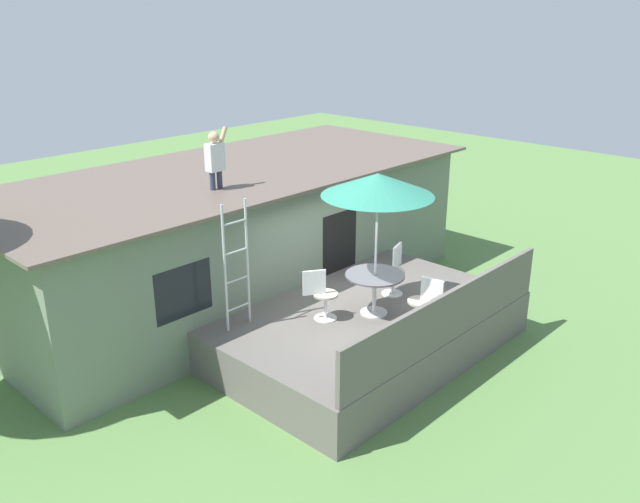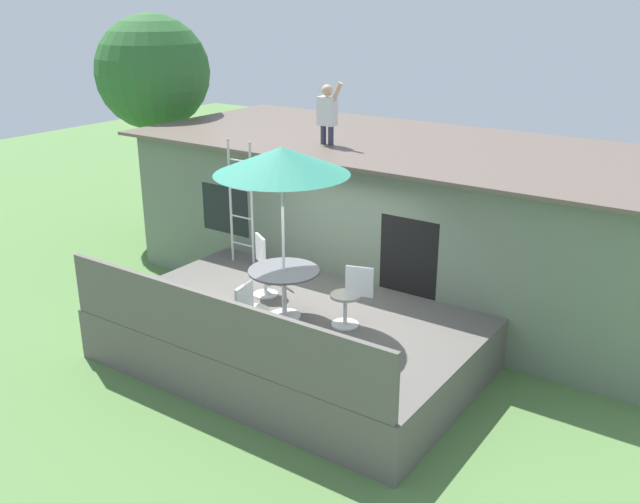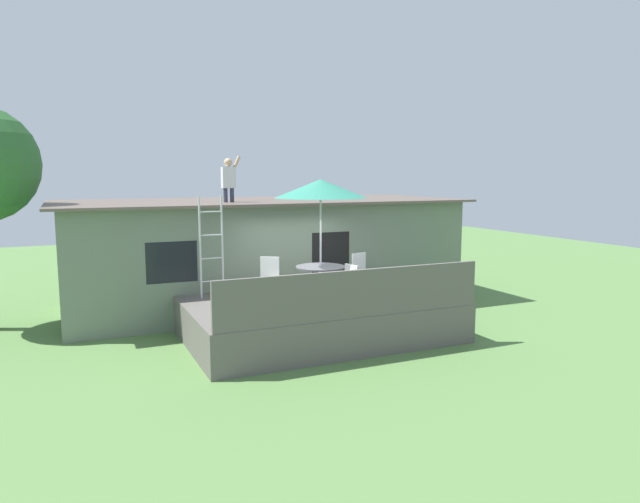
% 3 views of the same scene
% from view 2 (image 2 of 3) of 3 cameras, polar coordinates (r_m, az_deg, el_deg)
% --- Properties ---
extents(ground_plane, '(40.00, 40.00, 0.00)m').
position_cam_2_polar(ground_plane, '(10.90, -2.11, -8.79)').
color(ground_plane, '#567F42').
extents(house, '(10.50, 4.50, 2.78)m').
position_cam_2_polar(house, '(13.19, 7.16, 2.86)').
color(house, slate).
rests_on(house, ground).
extents(deck, '(5.49, 3.56, 0.80)m').
position_cam_2_polar(deck, '(10.71, -2.14, -6.92)').
color(deck, '#605B56').
rests_on(deck, ground).
extents(deck_railing, '(5.39, 0.08, 0.90)m').
position_cam_2_polar(deck_railing, '(9.16, -8.70, -6.14)').
color(deck_railing, '#605B56').
rests_on(deck_railing, deck).
extents(patio_table, '(1.04, 1.04, 0.74)m').
position_cam_2_polar(patio_table, '(10.17, -2.95, -2.33)').
color(patio_table, silver).
rests_on(patio_table, deck).
extents(patio_umbrella, '(1.90, 1.90, 2.54)m').
position_cam_2_polar(patio_umbrella, '(9.64, -3.14, 7.39)').
color(patio_umbrella, silver).
rests_on(patio_umbrella, deck).
extents(step_ladder, '(0.52, 0.04, 2.20)m').
position_cam_2_polar(step_ladder, '(12.18, -6.45, 3.92)').
color(step_ladder, silver).
rests_on(step_ladder, deck).
extents(person_figure, '(0.47, 0.20, 1.11)m').
position_cam_2_polar(person_figure, '(12.51, 0.63, 11.44)').
color(person_figure, '#33384C').
rests_on(person_figure, house).
extents(patio_chair_left, '(0.57, 0.45, 0.92)m').
position_cam_2_polar(patio_chair_left, '(11.06, -4.63, -1.21)').
color(patio_chair_left, silver).
rests_on(patio_chair_left, deck).
extents(patio_chair_right, '(0.61, 0.44, 0.92)m').
position_cam_2_polar(patio_chair_right, '(9.95, 2.49, -3.67)').
color(patio_chair_right, silver).
rests_on(patio_chair_right, deck).
extents(patio_chair_near, '(0.44, 0.62, 0.92)m').
position_cam_2_polar(patio_chair_near, '(9.47, -5.73, -5.04)').
color(patio_chair_near, silver).
rests_on(patio_chair_near, deck).
extents(backyard_tree, '(2.56, 2.56, 4.94)m').
position_cam_2_polar(backyard_tree, '(16.61, -13.47, 13.90)').
color(backyard_tree, brown).
rests_on(backyard_tree, ground).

